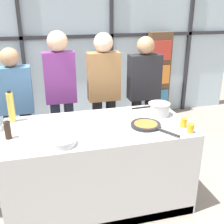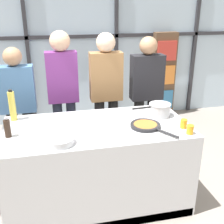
# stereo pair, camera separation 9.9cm
# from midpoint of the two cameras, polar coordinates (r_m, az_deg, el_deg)

# --- Properties ---
(ground_plane) EXTENTS (18.00, 18.00, 0.00)m
(ground_plane) POSITION_cam_midpoint_polar(r_m,az_deg,el_deg) (3.35, -3.57, -17.37)
(ground_plane) COLOR gray
(back_window_wall) EXTENTS (6.40, 0.10, 2.80)m
(back_window_wall) POSITION_cam_midpoint_polar(r_m,az_deg,el_deg) (5.08, -9.47, 13.38)
(back_window_wall) COLOR silver
(back_window_wall) RESTS_ON ground_plane
(bookshelf) EXTENTS (0.43, 0.19, 1.59)m
(bookshelf) POSITION_cam_midpoint_polar(r_m,az_deg,el_deg) (5.43, 8.91, 7.41)
(bookshelf) COLOR brown
(bookshelf) RESTS_ON ground_plane
(demo_island) EXTENTS (1.88, 0.94, 0.92)m
(demo_island) POSITION_cam_midpoint_polar(r_m,az_deg,el_deg) (3.08, -3.73, -10.73)
(demo_island) COLOR silver
(demo_island) RESTS_ON ground_plane
(spectator_far_left) EXTENTS (0.43, 0.22, 1.61)m
(spectator_far_left) POSITION_cam_midpoint_polar(r_m,az_deg,el_deg) (3.71, -19.70, 1.46)
(spectator_far_left) COLOR black
(spectator_far_left) RESTS_ON ground_plane
(spectator_center_left) EXTENTS (0.39, 0.25, 1.78)m
(spectator_center_left) POSITION_cam_midpoint_polar(r_m,az_deg,el_deg) (3.65, -11.15, 4.37)
(spectator_center_left) COLOR #232838
(spectator_center_left) RESTS_ON ground_plane
(spectator_center_right) EXTENTS (0.42, 0.24, 1.75)m
(spectator_center_right) POSITION_cam_midpoint_polar(r_m,az_deg,el_deg) (3.73, -2.43, 4.51)
(spectator_center_right) COLOR black
(spectator_center_right) RESTS_ON ground_plane
(spectator_far_right) EXTENTS (0.44, 0.24, 1.69)m
(spectator_far_right) POSITION_cam_midpoint_polar(r_m,az_deg,el_deg) (3.90, 5.74, 4.42)
(spectator_far_right) COLOR black
(spectator_far_right) RESTS_ON ground_plane
(frying_pan) EXTENTS (0.37, 0.49, 0.03)m
(frying_pan) POSITION_cam_midpoint_polar(r_m,az_deg,el_deg) (2.86, 6.03, -2.65)
(frying_pan) COLOR #232326
(frying_pan) RESTS_ON demo_island
(saucepan) EXTENTS (0.44, 0.24, 0.14)m
(saucepan) POSITION_cam_midpoint_polar(r_m,az_deg,el_deg) (3.14, 8.60, 0.64)
(saucepan) COLOR silver
(saucepan) RESTS_ON demo_island
(white_plate) EXTENTS (0.25, 0.25, 0.01)m
(white_plate) POSITION_cam_midpoint_polar(r_m,az_deg,el_deg) (2.97, -13.08, -2.35)
(white_plate) COLOR white
(white_plate) RESTS_ON demo_island
(mixing_bowl) EXTENTS (0.26, 0.26, 0.06)m
(mixing_bowl) POSITION_cam_midpoint_polar(r_m,az_deg,el_deg) (2.54, -11.35, -5.87)
(mixing_bowl) COLOR silver
(mixing_bowl) RESTS_ON demo_island
(oil_bottle) EXTENTS (0.07, 0.07, 0.34)m
(oil_bottle) POSITION_cam_midpoint_polar(r_m,az_deg,el_deg) (3.11, -20.70, 0.93)
(oil_bottle) COLOR #E0CC4C
(oil_bottle) RESTS_ON demo_island
(pepper_grinder) EXTENTS (0.06, 0.06, 0.21)m
(pepper_grinder) POSITION_cam_midpoint_polar(r_m,az_deg,el_deg) (2.76, -21.43, -3.32)
(pepper_grinder) COLOR #332319
(pepper_grinder) RESTS_ON demo_island
(juice_glass_near) EXTENTS (0.07, 0.07, 0.09)m
(juice_glass_near) POSITION_cam_midpoint_polar(r_m,az_deg,el_deg) (2.80, 14.68, -3.23)
(juice_glass_near) COLOR orange
(juice_glass_near) RESTS_ON demo_island
(juice_glass_far) EXTENTS (0.07, 0.07, 0.09)m
(juice_glass_far) POSITION_cam_midpoint_polar(r_m,az_deg,el_deg) (2.91, 13.38, -2.13)
(juice_glass_far) COLOR orange
(juice_glass_far) RESTS_ON demo_island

